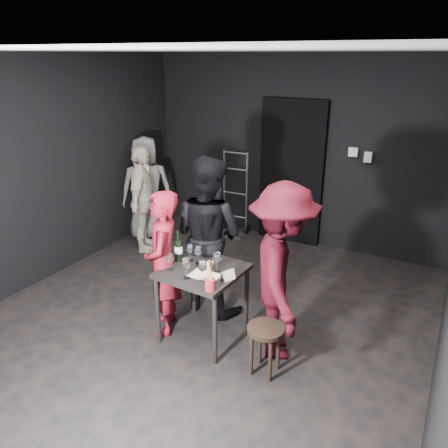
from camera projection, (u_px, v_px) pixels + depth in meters
The scene contains 25 objects.
floor at pixel (205, 317), 4.75m from camera, with size 4.50×5.00×0.02m, color black.
ceiling at pixel (201, 50), 3.76m from camera, with size 4.50×5.00×0.02m, color silver.
wall_back at pixel (294, 152), 6.29m from camera, with size 4.50×0.04×2.70m, color black.
wall_left at pixel (45, 171), 5.27m from camera, with size 0.04×5.00×2.70m, color black.
doorway at pixel (291, 173), 6.35m from camera, with size 0.95×0.10×2.10m, color black.
wallbox_upper at pixel (353, 152), 5.83m from camera, with size 0.12×0.06×0.12m, color #B7B7B2.
wallbox_lower at pixel (368, 157), 5.75m from camera, with size 0.10×0.06×0.14m, color #B7B7B2.
hand_truck at pixel (234, 219), 6.88m from camera, with size 0.44×0.36×1.31m.
tasting_table at pixel (203, 278), 4.21m from camera, with size 0.72×0.72×0.75m.
stool at pixel (266, 337), 3.80m from camera, with size 0.33×0.33×0.47m.
server_red at pixel (163, 264), 4.30m from camera, with size 0.54×0.35×1.48m, color maroon.
woman_black at pixel (208, 224), 4.62m from camera, with size 0.96×0.53×1.98m, color black.
man_maroon at pixel (282, 263), 3.89m from camera, with size 1.21×0.56×1.87m, color #3F0913.
bystander_cream at pixel (143, 199), 6.10m from camera, with size 0.91×0.43×1.55m, color #F2E9CD.
bystander_grey at pixel (147, 186), 6.54m from camera, with size 0.80×0.44×1.63m, color gray.
tasting_mat at pixel (205, 275), 4.06m from camera, with size 0.28×0.19×0.00m, color white.
wine_glass_a at pixel (170, 261), 4.13m from camera, with size 0.07×0.07×0.18m, color white, non-canonical shape.
wine_glass_b at pixel (190, 252), 4.31m from camera, with size 0.07×0.07×0.18m, color white, non-canonical shape.
wine_glass_c at pixel (198, 255), 4.25m from camera, with size 0.07×0.07×0.19m, color white, non-canonical shape.
wine_glass_d at pixel (186, 267), 3.97m from camera, with size 0.08×0.08×0.22m, color white, non-canonical shape.
wine_glass_e at pixel (203, 270), 3.93m from camera, with size 0.08×0.08×0.22m, color white, non-canonical shape.
wine_glass_f at pixel (217, 262), 4.08m from camera, with size 0.08×0.08×0.22m, color white, non-canonical shape.
wine_bottle at pixel (179, 249), 4.30m from camera, with size 0.08×0.08×0.33m.
breadstick_cup at pixel (210, 276), 3.76m from camera, with size 0.09×0.09×0.30m.
reserved_card at pixel (226, 275), 3.96m from camera, with size 0.08×0.13×0.10m, color white, non-canonical shape.
Camera 1 is at (2.14, -3.44, 2.68)m, focal length 35.00 mm.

